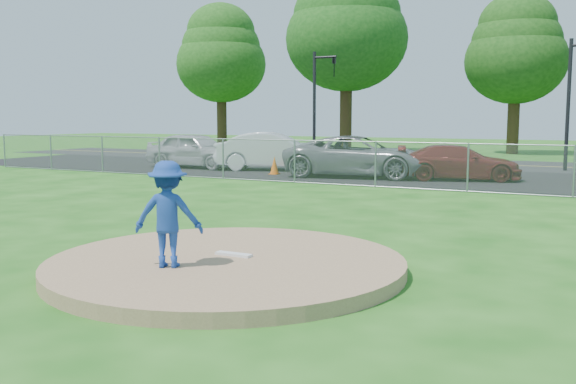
% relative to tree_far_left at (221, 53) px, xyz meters
% --- Properties ---
extents(ground, '(120.00, 120.00, 0.00)m').
position_rel_tree_far_left_xyz_m(ground, '(22.00, -23.00, -7.06)').
color(ground, '#185212').
rests_on(ground, ground).
extents(pitchers_mound, '(5.40, 5.40, 0.20)m').
position_rel_tree_far_left_xyz_m(pitchers_mound, '(22.00, -33.00, -6.96)').
color(pitchers_mound, '#927050').
rests_on(pitchers_mound, ground).
extents(pitching_rubber, '(0.60, 0.15, 0.04)m').
position_rel_tree_far_left_xyz_m(pitching_rubber, '(22.00, -32.80, -6.84)').
color(pitching_rubber, white).
rests_on(pitching_rubber, pitchers_mound).
extents(chain_link_fence, '(40.00, 0.06, 1.50)m').
position_rel_tree_far_left_xyz_m(chain_link_fence, '(22.00, -21.00, -6.31)').
color(chain_link_fence, gray).
rests_on(chain_link_fence, ground).
extents(parking_lot, '(50.00, 8.00, 0.01)m').
position_rel_tree_far_left_xyz_m(parking_lot, '(22.00, -16.50, -7.05)').
color(parking_lot, black).
rests_on(parking_lot, ground).
extents(street, '(60.00, 7.00, 0.01)m').
position_rel_tree_far_left_xyz_m(street, '(22.00, -9.00, -7.06)').
color(street, '#232326').
rests_on(street, ground).
extents(tree_far_left, '(6.72, 6.72, 10.74)m').
position_rel_tree_far_left_xyz_m(tree_far_left, '(0.00, 0.00, 0.00)').
color(tree_far_left, '#342213').
rests_on(tree_far_left, ground).
extents(tree_left, '(7.84, 7.84, 12.53)m').
position_rel_tree_far_left_xyz_m(tree_left, '(11.00, -2.00, 1.18)').
color(tree_left, '#342212').
rests_on(tree_left, ground).
extents(tree_center, '(6.16, 6.16, 9.84)m').
position_rel_tree_far_left_xyz_m(tree_center, '(21.00, 1.00, -0.59)').
color(tree_center, '#3A2615').
rests_on(tree_center, ground).
extents(traffic_signal_left, '(1.28, 0.20, 5.60)m').
position_rel_tree_far_left_xyz_m(traffic_signal_left, '(13.24, -11.00, -3.70)').
color(traffic_signal_left, black).
rests_on(traffic_signal_left, ground).
extents(pitcher, '(1.12, 0.91, 1.52)m').
position_rel_tree_far_left_xyz_m(pitcher, '(21.57, -33.84, -6.10)').
color(pitcher, navy).
rests_on(pitcher, pitchers_mound).
extents(traffic_cone, '(0.37, 0.37, 0.72)m').
position_rel_tree_far_left_xyz_m(traffic_cone, '(14.78, -18.46, -6.69)').
color(traffic_cone, orange).
rests_on(traffic_cone, parking_lot).
extents(parked_car_silver, '(4.77, 2.01, 1.61)m').
position_rel_tree_far_left_xyz_m(parked_car_silver, '(10.00, -17.20, -6.25)').
color(parked_car_silver, '#BBBABF').
rests_on(parked_car_silver, parking_lot).
extents(parked_car_white, '(5.27, 3.34, 1.64)m').
position_rel_tree_far_left_xyz_m(parked_car_white, '(13.77, -16.68, -6.23)').
color(parked_car_white, white).
rests_on(parked_car_white, parking_lot).
extents(parked_car_gray, '(6.04, 3.52, 1.58)m').
position_rel_tree_far_left_xyz_m(parked_car_gray, '(18.18, -17.90, -6.26)').
color(parked_car_gray, gray).
rests_on(parked_car_gray, parking_lot).
extents(parked_car_darkred, '(4.77, 3.07, 1.28)m').
position_rel_tree_far_left_xyz_m(parked_car_darkred, '(21.88, -17.34, -6.41)').
color(parked_car_darkred, maroon).
rests_on(parked_car_darkred, parking_lot).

